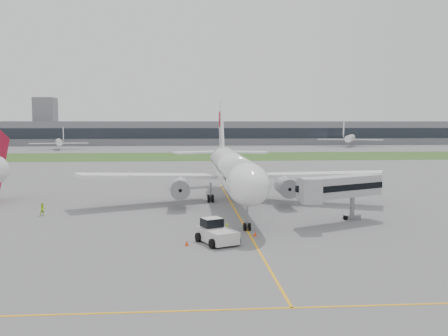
{
  "coord_description": "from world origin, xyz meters",
  "views": [
    {
      "loc": [
        -7.22,
        -72.74,
        12.61
      ],
      "look_at": [
        -1.42,
        2.0,
        5.93
      ],
      "focal_mm": 40.0,
      "sensor_mm": 36.0,
      "label": 1
    }
  ],
  "objects": [
    {
      "name": "safety_cone_left",
      "position": [
        -7.16,
        -21.85,
        0.28
      ],
      "size": [
        0.41,
        0.41,
        0.56
      ],
      "primitive_type": "cone",
      "color": "#F83E0D",
      "rests_on": "ground"
    },
    {
      "name": "ground_crew_far",
      "position": [
        -26.87,
        -3.18,
        0.88
      ],
      "size": [
        1.09,
        1.06,
        1.77
      ],
      "primitive_type": "imported",
      "rotation": [
        0.0,
        0.0,
        0.68
      ],
      "color": "#C8FB29",
      "rests_on": "ground"
    },
    {
      "name": "airliner",
      "position": [
        0.0,
        4.87,
        5.66
      ],
      "size": [
        48.13,
        53.95,
        17.88
      ],
      "color": "white",
      "rests_on": "ground"
    },
    {
      "name": "ground",
      "position": [
        0.0,
        0.0,
        0.0
      ],
      "size": [
        600.0,
        600.0,
        0.0
      ],
      "primitive_type": "plane",
      "color": "slate",
      "rests_on": "ground"
    },
    {
      "name": "safety_cone_right",
      "position": [
        0.5,
        -18.14,
        0.28
      ],
      "size": [
        0.41,
        0.41,
        0.56
      ],
      "primitive_type": "cone",
      "color": "#F83E0D",
      "rests_on": "ground"
    },
    {
      "name": "distant_aircraft_right",
      "position": [
        83.39,
        195.97,
        0.0
      ],
      "size": [
        44.19,
        41.98,
        13.37
      ],
      "primitive_type": null,
      "rotation": [
        0.0,
        0.0,
        -0.4
      ],
      "color": "white",
      "rests_on": "ground"
    },
    {
      "name": "terminal_building",
      "position": [
        0.0,
        229.87,
        7.0
      ],
      "size": [
        320.0,
        22.3,
        14.0
      ],
      "color": "gray",
      "rests_on": "ground"
    },
    {
      "name": "pushback_tug",
      "position": [
        -4.05,
        -20.77,
        1.15
      ],
      "size": [
        4.76,
        5.58,
        2.5
      ],
      "rotation": [
        0.0,
        0.0,
        0.42
      ],
      "color": "silver",
      "rests_on": "ground"
    },
    {
      "name": "control_tower",
      "position": [
        -90.0,
        232.0,
        0.0
      ],
      "size": [
        12.0,
        12.0,
        56.0
      ],
      "primitive_type": null,
      "color": "gray",
      "rests_on": "ground"
    },
    {
      "name": "distant_aircraft_left",
      "position": [
        -68.82,
        176.08,
        0.0
      ],
      "size": [
        32.8,
        30.51,
        10.51
      ],
      "primitive_type": null,
      "rotation": [
        0.0,
        0.0,
        0.26
      ],
      "color": "white",
      "rests_on": "ground"
    },
    {
      "name": "grass_strip",
      "position": [
        0.0,
        120.0,
        0.01
      ],
      "size": [
        600.0,
        50.0,
        0.02
      ],
      "primitive_type": "cube",
      "color": "#29551F",
      "rests_on": "ground"
    },
    {
      "name": "jet_bridge",
      "position": [
        11.87,
        -11.16,
        4.49
      ],
      "size": [
        12.39,
        8.8,
        6.06
      ],
      "rotation": [
        0.0,
        0.0,
        0.46
      ],
      "color": "#AFAFB2",
      "rests_on": "ground"
    },
    {
      "name": "apron_markings",
      "position": [
        0.0,
        -5.0,
        0.0
      ],
      "size": [
        70.0,
        70.0,
        0.04
      ],
      "primitive_type": null,
      "color": "#FEAE16",
      "rests_on": "ground"
    },
    {
      "name": "ground_crew_near",
      "position": [
        -2.77,
        -18.8,
        0.83
      ],
      "size": [
        0.72,
        0.7,
        1.67
      ],
      "primitive_type": "imported",
      "rotation": [
        0.0,
        0.0,
        3.88
      ],
      "color": "#E5FC2A",
      "rests_on": "ground"
    }
  ]
}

